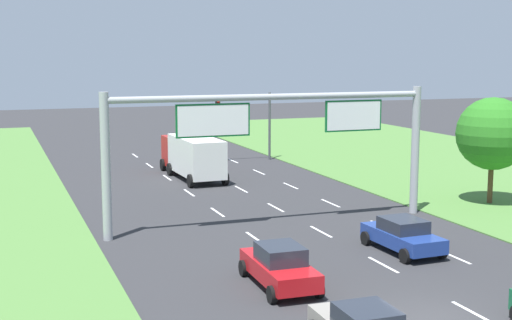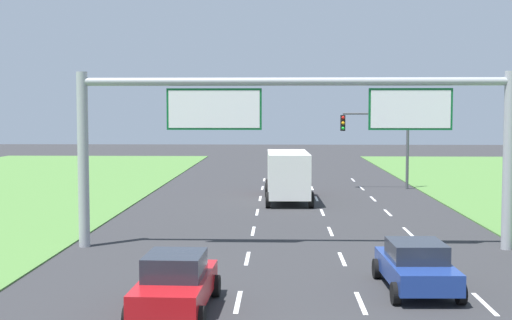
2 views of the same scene
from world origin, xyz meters
name	(u,v)px [view 1 (image 1 of 2)]	position (x,y,z in m)	size (l,w,h in m)	color
ground_plane	(430,320)	(0.00, 0.00, 0.00)	(200.00, 200.00, 0.00)	#2D2D30
lane_dashes_inner_left	(255,238)	(-1.75, 12.00, 0.00)	(0.14, 62.40, 0.01)	white
lane_dashes_inner_right	(321,232)	(1.75, 12.00, 0.00)	(0.14, 62.40, 0.01)	white
lane_dashes_slip	(383,226)	(5.25, 12.00, 0.00)	(0.14, 62.40, 0.01)	white
car_near_red	(403,235)	(3.58, 7.47, 0.76)	(2.19, 4.32, 1.51)	navy
car_far_ahead	(280,266)	(-3.38, 4.91, 0.80)	(2.14, 4.47, 1.63)	red
box_truck	(192,155)	(-0.08, 29.25, 1.65)	(2.86, 8.69, 2.99)	#B21E19
sign_gantry	(275,130)	(0.11, 14.07, 4.91)	(17.24, 0.44, 7.00)	#9EA0A5
traffic_light_mast	(248,114)	(6.41, 35.69, 3.87)	(4.76, 0.49, 5.60)	#47494F
roadside_tree_mid	(493,134)	(13.96, 14.59, 4.14)	(4.24, 4.24, 6.27)	#513823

